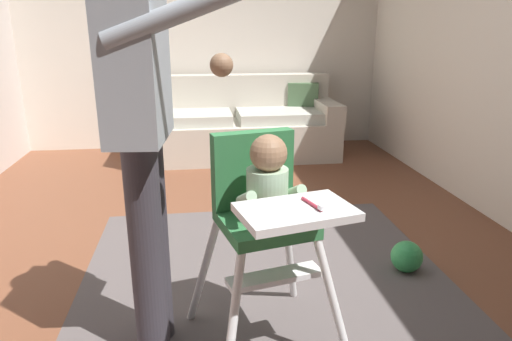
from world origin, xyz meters
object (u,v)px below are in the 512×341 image
couch (235,126)px  high_chair (265,202)px  adult_standing (142,130)px  toy_ball (407,257)px

couch → high_chair: high_chair is taller
high_chair → adult_standing: bearing=-108.7°
couch → adult_standing: adult_standing is taller
couch → high_chair: bearing=-2.7°
couch → toy_ball: size_ratio=12.09×
couch → toy_ball: 2.79m
high_chair → toy_ball: bearing=105.8°
high_chair → adult_standing: 0.57m
toy_ball → high_chair: bearing=-151.1°
couch → high_chair: 3.20m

